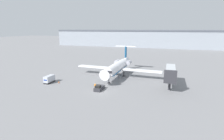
{
  "coord_description": "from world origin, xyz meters",
  "views": [
    {
      "loc": [
        17.43,
        -41.46,
        16.81
      ],
      "look_at": [
        0.0,
        11.05,
        3.54
      ],
      "focal_mm": 28.0,
      "sensor_mm": 36.0,
      "label": 1
    }
  ],
  "objects_px": {
    "pushback_tug": "(99,88)",
    "luggage_cart": "(49,79)",
    "traffic_cone_left": "(59,82)",
    "airplane_main": "(118,67)",
    "worker_near_tug": "(95,86)",
    "jet_bridge": "(170,73)"
  },
  "relations": [
    {
      "from": "pushback_tug",
      "to": "luggage_cart",
      "type": "xyz_separation_m",
      "value": [
        -17.53,
        1.3,
        0.53
      ]
    },
    {
      "from": "pushback_tug",
      "to": "traffic_cone_left",
      "type": "distance_m",
      "value": 14.72
    },
    {
      "from": "airplane_main",
      "to": "pushback_tug",
      "type": "relative_size",
      "value": 7.91
    },
    {
      "from": "airplane_main",
      "to": "luggage_cart",
      "type": "distance_m",
      "value": 23.13
    },
    {
      "from": "airplane_main",
      "to": "traffic_cone_left",
      "type": "xyz_separation_m",
      "value": [
        -15.36,
        -13.21,
        -3.26
      ]
    },
    {
      "from": "worker_near_tug",
      "to": "traffic_cone_left",
      "type": "bearing_deg",
      "value": 172.69
    },
    {
      "from": "airplane_main",
      "to": "worker_near_tug",
      "type": "relative_size",
      "value": 17.58
    },
    {
      "from": "luggage_cart",
      "to": "jet_bridge",
      "type": "xyz_separation_m",
      "value": [
        36.07,
        7.28,
        3.31
      ]
    },
    {
      "from": "luggage_cart",
      "to": "worker_near_tug",
      "type": "distance_m",
      "value": 16.2
    },
    {
      "from": "pushback_tug",
      "to": "worker_near_tug",
      "type": "relative_size",
      "value": 2.22
    },
    {
      "from": "luggage_cart",
      "to": "jet_bridge",
      "type": "bearing_deg",
      "value": 11.42
    },
    {
      "from": "traffic_cone_left",
      "to": "pushback_tug",
      "type": "bearing_deg",
      "value": -7.92
    },
    {
      "from": "pushback_tug",
      "to": "luggage_cart",
      "type": "distance_m",
      "value": 17.59
    },
    {
      "from": "airplane_main",
      "to": "pushback_tug",
      "type": "distance_m",
      "value": 15.54
    },
    {
      "from": "worker_near_tug",
      "to": "jet_bridge",
      "type": "relative_size",
      "value": 0.15
    },
    {
      "from": "luggage_cart",
      "to": "jet_bridge",
      "type": "relative_size",
      "value": 0.32
    },
    {
      "from": "worker_near_tug",
      "to": "jet_bridge",
      "type": "bearing_deg",
      "value": 22.52
    },
    {
      "from": "pushback_tug",
      "to": "jet_bridge",
      "type": "bearing_deg",
      "value": 24.85
    },
    {
      "from": "airplane_main",
      "to": "worker_near_tug",
      "type": "xyz_separation_m",
      "value": [
        -2.14,
        -14.9,
        -2.63
      ]
    },
    {
      "from": "worker_near_tug",
      "to": "traffic_cone_left",
      "type": "height_order",
      "value": "worker_near_tug"
    },
    {
      "from": "pushback_tug",
      "to": "airplane_main",
      "type": "bearing_deg",
      "value": 87.07
    },
    {
      "from": "jet_bridge",
      "to": "worker_near_tug",
      "type": "bearing_deg",
      "value": -157.48
    }
  ]
}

